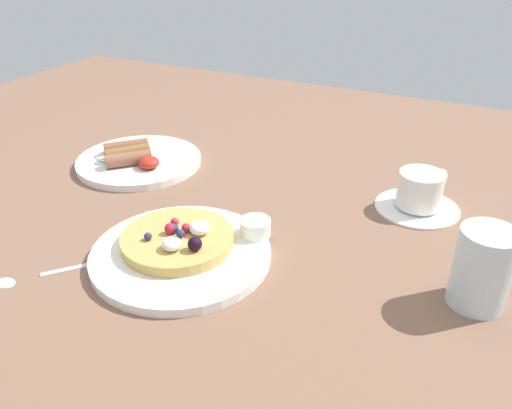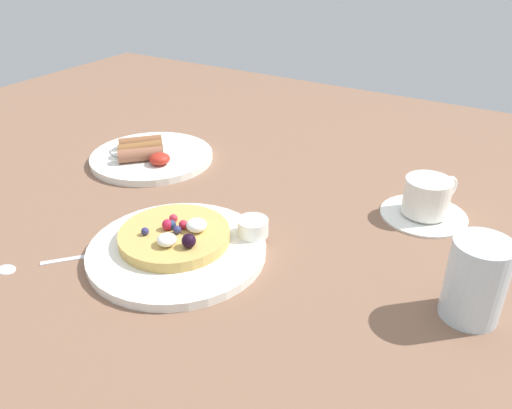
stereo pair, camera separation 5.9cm
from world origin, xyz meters
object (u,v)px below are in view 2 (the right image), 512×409
Objects in this scene: breakfast_plate at (152,157)px; teaspoon at (30,264)px; coffee_saucer at (423,214)px; water_glass at (476,280)px; syrup_ramekin at (253,227)px; coffee_cup at (428,195)px; pancake_plate at (177,250)px.

teaspoon is at bearing -75.41° from breakfast_plate.
coffee_saucer is 23.91cm from water_glass.
syrup_ramekin reaches higher than teaspoon.
syrup_ramekin is at bearing -24.42° from breakfast_plate.
syrup_ramekin is 31.16cm from teaspoon.
teaspoon is at bearing -135.50° from coffee_cup.
coffee_cup reaches higher than teaspoon.
teaspoon is (9.25, -35.53, -0.42)cm from breakfast_plate.
pancake_plate is 2.30× the size of teaspoon.
syrup_ramekin reaches higher than coffee_saucer.
water_glass is (62.51, -14.74, 4.47)cm from breakfast_plate.
water_glass reaches higher than breakfast_plate.
coffee_cup is 59.54cm from teaspoon.
coffee_saucer is at bearing 6.60° from breakfast_plate.
coffee_cup is (26.93, 28.93, 3.04)cm from pancake_plate.
teaspoon is (-42.31, -41.50, -0.11)cm from coffee_saucer.
coffee_saucer is (26.85, 28.77, -0.30)cm from pancake_plate.
water_glass reaches higher than coffee_cup.
breakfast_plate is 2.31× the size of water_glass.
coffee_saucer is 3.34cm from coffee_cup.
teaspoon is at bearing -158.67° from water_glass.
water_glass reaches higher than coffee_saucer.
coffee_cup reaches higher than coffee_saucer.
coffee_saucer is 1.32× the size of water_glass.
water_glass is (53.26, 20.79, 4.89)cm from teaspoon.
teaspoon is at bearing -140.53° from pancake_plate.
pancake_plate reaches higher than teaspoon.
breakfast_plate is (-32.25, 14.64, -1.93)cm from syrup_ramekin.
syrup_ramekin is 28.33cm from coffee_saucer.
pancake_plate is at bearing -133.02° from coffee_saucer.
syrup_ramekin is 35.47cm from breakfast_plate.
water_glass is (30.26, -0.10, 2.54)cm from syrup_ramekin.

